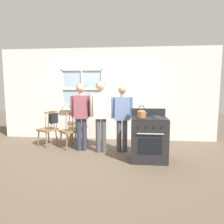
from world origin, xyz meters
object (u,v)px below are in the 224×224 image
object	(u,v)px
chair_by_window	(48,130)
person_teen_center	(101,110)
person_elderly_left	(81,110)
potted_plant	(73,105)
kettle	(142,113)
handbag	(53,118)
chair_center_cluster	(70,131)
person_adult_right	(122,113)
stove	(149,138)
chair_near_wall	(79,127)

from	to	relation	value
chair_by_window	person_teen_center	distance (m)	1.67
person_elderly_left	potted_plant	distance (m)	1.22
kettle	potted_plant	bearing A→B (deg)	138.65
handbag	chair_center_cluster	bearing A→B (deg)	-4.87
person_adult_right	kettle	bearing A→B (deg)	-62.43
stove	chair_by_window	bearing A→B (deg)	162.34
person_elderly_left	potted_plant	bearing A→B (deg)	107.66
person_adult_right	kettle	world-z (taller)	person_adult_right
person_adult_right	potted_plant	distance (m)	1.89
kettle	stove	bearing A→B (deg)	38.06
stove	person_teen_center	bearing A→B (deg)	159.35
chair_by_window	person_teen_center	world-z (taller)	person_teen_center
stove	person_elderly_left	bearing A→B (deg)	162.32
chair_by_window	chair_near_wall	distance (m)	0.85
chair_by_window	person_adult_right	bearing A→B (deg)	107.33
person_teen_center	chair_by_window	bearing A→B (deg)	156.40
chair_near_wall	potted_plant	xyz separation A→B (m)	(-0.28, 0.36, 0.58)
person_elderly_left	chair_near_wall	bearing A→B (deg)	101.09
chair_near_wall	person_teen_center	xyz separation A→B (m)	(0.76, -0.83, 0.60)
person_elderly_left	person_adult_right	bearing A→B (deg)	-9.10
chair_near_wall	chair_center_cluster	xyz separation A→B (m)	(-0.09, -0.55, 0.00)
chair_by_window	handbag	size ratio (longest dim) A/B	3.05
kettle	potted_plant	distance (m)	2.62
chair_by_window	stove	xyz separation A→B (m)	(2.60, -0.83, 0.04)
person_elderly_left	kettle	distance (m)	1.56
person_elderly_left	handbag	xyz separation A→B (m)	(-0.79, 0.21, -0.24)
person_teen_center	potted_plant	world-z (taller)	person_teen_center
kettle	handbag	size ratio (longest dim) A/B	0.80
chair_near_wall	person_elderly_left	distance (m)	0.96
person_adult_right	potted_plant	xyz separation A→B (m)	(-1.54, 1.10, 0.06)
person_teen_center	handbag	distance (m)	1.35
chair_near_wall	kettle	xyz separation A→B (m)	(1.69, -1.37, 0.59)
person_teen_center	kettle	xyz separation A→B (m)	(0.93, -0.54, -0.01)
potted_plant	chair_by_window	bearing A→B (deg)	-120.80
chair_center_cluster	handbag	size ratio (longest dim) A/B	3.05
stove	chair_near_wall	bearing A→B (deg)	146.30
person_elderly_left	person_adult_right	world-z (taller)	person_elderly_left
person_elderly_left	chair_by_window	bearing A→B (deg)	153.68
stove	kettle	xyz separation A→B (m)	(-0.17, -0.13, 0.55)
person_elderly_left	stove	distance (m)	1.76
chair_near_wall	chair_center_cluster	world-z (taller)	same
person_elderly_left	kettle	size ratio (longest dim) A/B	6.64
person_elderly_left	kettle	bearing A→B (deg)	-32.85
kettle	handbag	world-z (taller)	kettle
chair_by_window	potted_plant	distance (m)	1.07
chair_near_wall	person_elderly_left	size ratio (longest dim) A/B	0.57
chair_by_window	chair_center_cluster	bearing A→B (deg)	104.20
stove	kettle	world-z (taller)	kettle
person_elderly_left	handbag	world-z (taller)	person_elderly_left
chair_center_cluster	person_teen_center	bearing A→B (deg)	115.97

